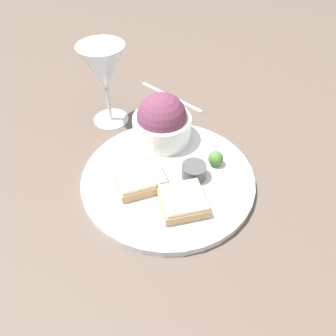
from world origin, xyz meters
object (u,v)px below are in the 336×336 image
(cheese_toast_near, at_px, (140,179))
(fork, at_px, (171,96))
(salad_bowl, at_px, (162,122))
(sauce_ramekin, at_px, (194,171))
(wine_glass, at_px, (104,70))
(cheese_toast_far, at_px, (181,202))

(cheese_toast_near, bearing_deg, fork, 60.22)
(salad_bowl, distance_m, sauce_ramekin, 0.12)
(cheese_toast_near, distance_m, wine_glass, 0.24)
(cheese_toast_near, height_order, cheese_toast_far, same)
(wine_glass, bearing_deg, cheese_toast_near, -88.10)
(salad_bowl, height_order, cheese_toast_near, salad_bowl)
(cheese_toast_near, xyz_separation_m, cheese_toast_far, (0.05, -0.07, 0.00))
(sauce_ramekin, distance_m, cheese_toast_near, 0.10)
(cheese_toast_near, xyz_separation_m, wine_glass, (-0.01, 0.22, 0.09))
(fork, bearing_deg, sauce_ramekin, -101.20)
(cheese_toast_far, bearing_deg, fork, 73.16)
(wine_glass, relative_size, fork, 1.02)
(cheese_toast_far, xyz_separation_m, fork, (0.10, 0.33, -0.02))
(salad_bowl, xyz_separation_m, cheese_toast_far, (-0.03, -0.18, -0.03))
(sauce_ramekin, height_order, fork, sauce_ramekin)
(salad_bowl, bearing_deg, sauce_ramekin, -80.71)
(salad_bowl, distance_m, cheese_toast_far, 0.18)
(salad_bowl, distance_m, cheese_toast_near, 0.13)
(cheese_toast_near, distance_m, fork, 0.30)
(salad_bowl, bearing_deg, wine_glass, 125.68)
(salad_bowl, distance_m, wine_glass, 0.16)
(sauce_ramekin, bearing_deg, cheese_toast_far, -129.00)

